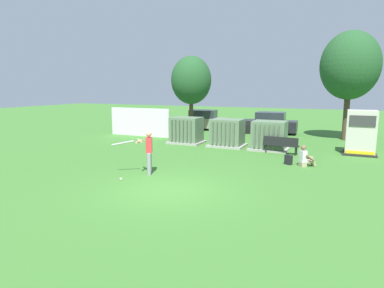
# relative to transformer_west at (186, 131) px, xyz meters

# --- Properties ---
(ground_plane) EXTENTS (96.00, 96.00, 0.00)m
(ground_plane) POSITION_rel_transformer_west_xyz_m (3.59, -9.04, -0.79)
(ground_plane) COLOR #3D752D
(fence_panel) EXTENTS (4.80, 0.12, 2.00)m
(fence_panel) POSITION_rel_transformer_west_xyz_m (-4.41, 1.46, 0.21)
(fence_panel) COLOR white
(fence_panel) RESTS_ON ground
(transformer_west) EXTENTS (2.10, 1.70, 1.62)m
(transformer_west) POSITION_rel_transformer_west_xyz_m (0.00, 0.00, 0.00)
(transformer_west) COLOR #9E9B93
(transformer_west) RESTS_ON ground
(transformer_mid_west) EXTENTS (2.10, 1.70, 1.62)m
(transformer_mid_west) POSITION_rel_transformer_west_xyz_m (2.71, -0.09, 0.00)
(transformer_mid_west) COLOR #9E9B93
(transformer_mid_west) RESTS_ON ground
(transformer_mid_east) EXTENTS (2.10, 1.70, 1.62)m
(transformer_mid_east) POSITION_rel_transformer_west_xyz_m (5.21, -0.20, 0.00)
(transformer_mid_east) COLOR #9E9B93
(transformer_mid_east) RESTS_ON ground
(generator_enclosure) EXTENTS (1.60, 1.40, 2.30)m
(generator_enclosure) POSITION_rel_transformer_west_xyz_m (9.77, 0.46, 0.35)
(generator_enclosure) COLOR #262626
(generator_enclosure) RESTS_ON ground
(park_bench) EXTENTS (1.83, 0.55, 0.92)m
(park_bench) POSITION_rel_transformer_west_xyz_m (6.01, -1.12, -0.25)
(park_bench) COLOR black
(park_bench) RESTS_ON ground
(batter) EXTENTS (1.52, 1.02, 1.74)m
(batter) POSITION_rel_transformer_west_xyz_m (1.79, -7.43, 0.19)
(batter) COLOR gray
(batter) RESTS_ON ground
(sports_ball) EXTENTS (0.09, 0.09, 0.09)m
(sports_ball) POSITION_rel_transformer_west_xyz_m (1.38, -8.70, -0.74)
(sports_ball) COLOR white
(sports_ball) RESTS_ON ground
(seated_spectator) EXTENTS (0.78, 0.69, 0.96)m
(seated_spectator) POSITION_rel_transformer_west_xyz_m (7.46, -3.51, -0.41)
(seated_spectator) COLOR tan
(seated_spectator) RESTS_ON ground
(backpack) EXTENTS (0.38, 0.36, 0.44)m
(backpack) POSITION_rel_transformer_west_xyz_m (6.75, -3.42, -0.57)
(backpack) COLOR black
(backpack) RESTS_ON ground
(tree_left) EXTENTS (3.04, 3.04, 5.81)m
(tree_left) POSITION_rel_transformer_west_xyz_m (-1.76, 4.59, 3.20)
(tree_left) COLOR #4C3828
(tree_left) RESTS_ON ground
(tree_center_left) EXTENTS (3.68, 3.68, 7.04)m
(tree_center_left) POSITION_rel_transformer_west_xyz_m (9.07, 5.48, 4.04)
(tree_center_left) COLOR #4C3828
(tree_center_left) RESTS_ON ground
(parked_car_leftmost) EXTENTS (4.40, 2.36, 1.62)m
(parked_car_leftmost) POSITION_rel_transformer_west_xyz_m (-1.77, 6.75, -0.04)
(parked_car_leftmost) COLOR gray
(parked_car_leftmost) RESTS_ON ground
(parked_car_left_of_center) EXTENTS (4.28, 2.09, 1.62)m
(parked_car_left_of_center) POSITION_rel_transformer_west_xyz_m (3.80, 6.67, -0.04)
(parked_car_left_of_center) COLOR black
(parked_car_left_of_center) RESTS_ON ground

